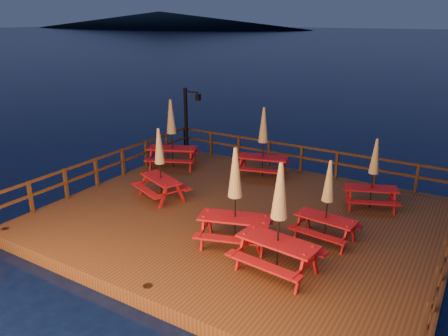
{
  "coord_description": "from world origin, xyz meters",
  "views": [
    {
      "loc": [
        6.15,
        -11.17,
        6.42
      ],
      "look_at": [
        -1.08,
        0.6,
        1.61
      ],
      "focal_mm": 35.0,
      "sensor_mm": 36.0,
      "label": 1
    }
  ],
  "objects_px": {
    "lamp_post": "(189,115)",
    "picnic_table_1": "(373,173)",
    "picnic_table_2": "(235,196)",
    "picnic_table_0": "(263,142)"
  },
  "relations": [
    {
      "from": "picnic_table_0",
      "to": "picnic_table_2",
      "type": "xyz_separation_m",
      "value": [
        1.81,
        -5.26,
        0.02
      ]
    },
    {
      "from": "lamp_post",
      "to": "picnic_table_2",
      "type": "distance_m",
      "value": 8.84
    },
    {
      "from": "lamp_post",
      "to": "picnic_table_1",
      "type": "bearing_deg",
      "value": -12.14
    },
    {
      "from": "lamp_post",
      "to": "picnic_table_0",
      "type": "relative_size",
      "value": 1.08
    },
    {
      "from": "picnic_table_0",
      "to": "picnic_table_1",
      "type": "xyz_separation_m",
      "value": [
        4.38,
        -0.78,
        -0.21
      ]
    },
    {
      "from": "picnic_table_2",
      "to": "lamp_post",
      "type": "bearing_deg",
      "value": 115.52
    },
    {
      "from": "picnic_table_0",
      "to": "picnic_table_2",
      "type": "bearing_deg",
      "value": -86.58
    },
    {
      "from": "picnic_table_1",
      "to": "picnic_table_2",
      "type": "xyz_separation_m",
      "value": [
        -2.58,
        -4.48,
        0.23
      ]
    },
    {
      "from": "lamp_post",
      "to": "picnic_table_2",
      "type": "bearing_deg",
      "value": -46.01
    },
    {
      "from": "lamp_post",
      "to": "picnic_table_1",
      "type": "xyz_separation_m",
      "value": [
        8.71,
        -1.87,
        -0.56
      ]
    }
  ]
}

